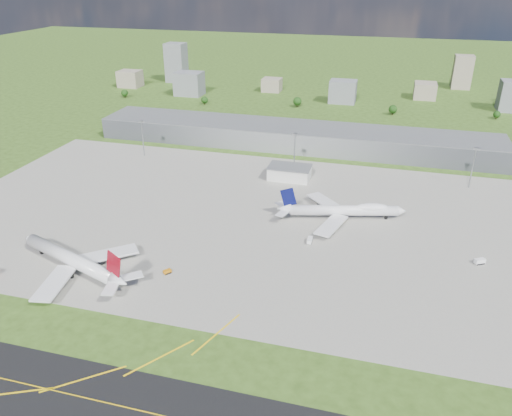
% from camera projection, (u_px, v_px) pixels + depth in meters
% --- Properties ---
extents(ground, '(1400.00, 1400.00, 0.00)m').
position_uv_depth(ground, '(290.00, 152.00, 366.96)').
color(ground, '#304C17').
rests_on(ground, ground).
extents(apron, '(360.00, 190.00, 0.08)m').
position_uv_depth(apron, '(266.00, 220.00, 269.10)').
color(apron, gray).
rests_on(apron, ground).
extents(terminal, '(300.00, 42.00, 15.00)m').
position_uv_depth(terminal, '(294.00, 136.00, 376.71)').
color(terminal, slate).
rests_on(terminal, ground).
extents(ops_building, '(26.00, 16.00, 8.00)m').
position_uv_depth(ops_building, '(289.00, 173.00, 319.45)').
color(ops_building, silver).
rests_on(ops_building, ground).
extents(mast_west, '(3.50, 2.00, 25.90)m').
position_uv_depth(mast_west, '(142.00, 132.00, 352.58)').
color(mast_west, gray).
rests_on(mast_west, ground).
extents(mast_center, '(3.50, 2.00, 25.90)m').
position_uv_depth(mast_center, '(295.00, 145.00, 326.49)').
color(mast_center, gray).
rests_on(mast_center, ground).
extents(mast_east, '(3.50, 2.00, 25.90)m').
position_uv_depth(mast_east, '(474.00, 161.00, 300.39)').
color(mast_east, gray).
rests_on(mast_east, ground).
extents(airliner_red_twin, '(68.86, 52.26, 19.56)m').
position_uv_depth(airliner_red_twin, '(74.00, 261.00, 221.61)').
color(airliner_red_twin, silver).
rests_on(airliner_red_twin, ground).
extents(airliner_blue_quad, '(68.51, 52.82, 18.12)m').
position_uv_depth(airliner_blue_quad, '(344.00, 210.00, 267.90)').
color(airliner_blue_quad, silver).
rests_on(airliner_blue_quad, ground).
extents(tug_yellow, '(3.74, 3.97, 1.74)m').
position_uv_depth(tug_yellow, '(167.00, 272.00, 221.54)').
color(tug_yellow, orange).
rests_on(tug_yellow, ground).
extents(van_white_near, '(2.34, 5.06, 2.58)m').
position_uv_depth(van_white_near, '(310.00, 240.00, 246.06)').
color(van_white_near, white).
rests_on(van_white_near, ground).
extents(van_white_far, '(5.40, 4.46, 2.53)m').
position_uv_depth(van_white_far, '(480.00, 262.00, 228.58)').
color(van_white_far, white).
rests_on(van_white_far, ground).
extents(bldg_far_w, '(24.00, 20.00, 18.00)m').
position_uv_depth(bldg_far_w, '(130.00, 79.00, 562.77)').
color(bldg_far_w, gray).
rests_on(bldg_far_w, ground).
extents(bldg_w, '(28.00, 22.00, 24.00)m').
position_uv_depth(bldg_w, '(189.00, 84.00, 525.12)').
color(bldg_w, slate).
rests_on(bldg_w, ground).
extents(bldg_cw, '(20.00, 18.00, 14.00)m').
position_uv_depth(bldg_cw, '(272.00, 85.00, 543.04)').
color(bldg_cw, gray).
rests_on(bldg_cw, ground).
extents(bldg_c, '(26.00, 20.00, 22.00)m').
position_uv_depth(bldg_c, '(343.00, 92.00, 496.28)').
color(bldg_c, slate).
rests_on(bldg_c, ground).
extents(bldg_ce, '(22.00, 24.00, 16.00)m').
position_uv_depth(bldg_ce, '(425.00, 91.00, 513.33)').
color(bldg_ce, gray).
rests_on(bldg_ce, ground).
extents(bldg_tall_w, '(22.00, 20.00, 44.00)m').
position_uv_depth(bldg_tall_w, '(176.00, 63.00, 582.32)').
color(bldg_tall_w, slate).
rests_on(bldg_tall_w, ground).
extents(bldg_tall_e, '(20.00, 18.00, 36.00)m').
position_uv_depth(bldg_tall_e, '(462.00, 72.00, 551.55)').
color(bldg_tall_e, gray).
rests_on(bldg_tall_e, ground).
extents(tree_far_w, '(7.20, 7.20, 8.80)m').
position_uv_depth(tree_far_w, '(125.00, 93.00, 516.29)').
color(tree_far_w, '#382314').
rests_on(tree_far_w, ground).
extents(tree_w, '(6.75, 6.75, 8.25)m').
position_uv_depth(tree_w, '(204.00, 100.00, 490.75)').
color(tree_w, '#382314').
rests_on(tree_w, ground).
extents(tree_c, '(8.10, 8.10, 9.90)m').
position_uv_depth(tree_c, '(297.00, 101.00, 481.99)').
color(tree_c, '#382314').
rests_on(tree_c, ground).
extents(tree_e, '(7.65, 7.65, 9.35)m').
position_uv_depth(tree_e, '(393.00, 109.00, 456.44)').
color(tree_e, '#382314').
rests_on(tree_e, ground).
extents(tree_far_e, '(6.30, 6.30, 7.70)m').
position_uv_depth(tree_far_e, '(497.00, 114.00, 444.20)').
color(tree_far_e, '#382314').
rests_on(tree_far_e, ground).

